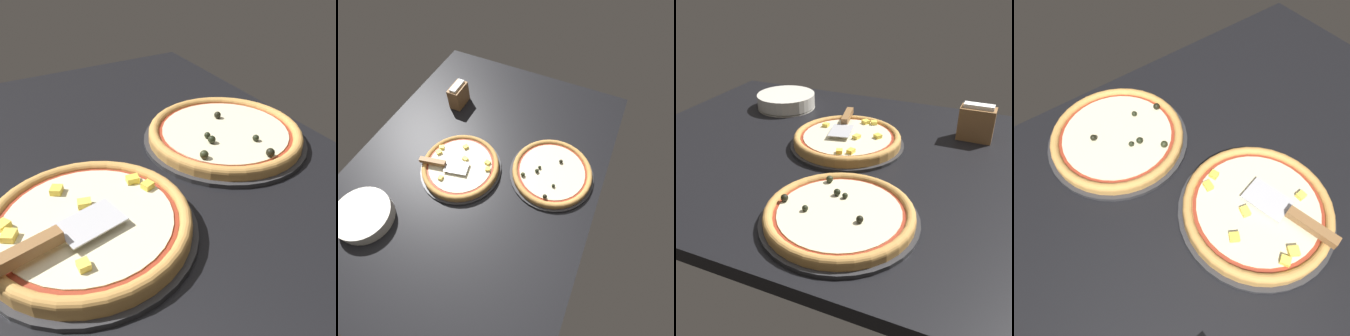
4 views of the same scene
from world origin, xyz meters
The scene contains 6 objects.
ground_plane centered at (0.00, 0.00, -1.80)cm, with size 147.45×108.52×3.60cm, color black.
pizza_pan_front centered at (2.70, -5.62, 0.50)cm, with size 36.05×36.05×1.00cm, color #2D2D30.
pizza_front centered at (2.68, -5.62, 2.68)cm, with size 33.88×33.88×3.71cm.
pizza_pan_back centered at (-11.54, 32.09, 0.50)cm, with size 36.96×36.96×1.00cm, color #2D2D30.
pizza_back centered at (-11.51, 32.08, 2.26)cm, with size 34.75×34.75×3.74cm.
serving_spatula centered at (6.74, -13.88, 5.50)cm, with size 8.94×21.95×2.00cm.
Camera 4 is at (-31.35, -22.56, 68.88)cm, focal length 35.00 mm.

